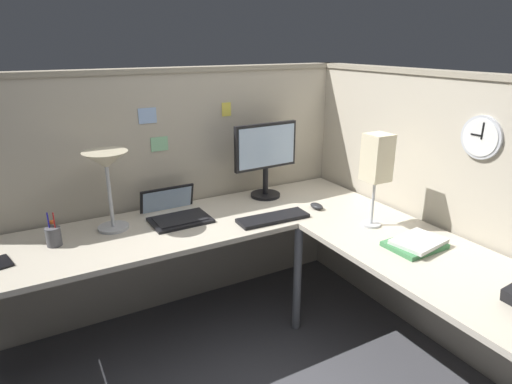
{
  "coord_description": "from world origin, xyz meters",
  "views": [
    {
      "loc": [
        -1.2,
        -1.77,
        1.73
      ],
      "look_at": [
        -0.05,
        0.3,
        0.91
      ],
      "focal_mm": 30.55,
      "sensor_mm": 36.0,
      "label": 1
    }
  ],
  "objects_px": {
    "desk_lamp_dome": "(106,166)",
    "monitor": "(266,154)",
    "keyboard": "(273,218)",
    "cell_phone": "(3,262)",
    "computer_mouse": "(317,206)",
    "book_stack": "(416,243)",
    "wall_clock": "(482,137)",
    "pen_cup": "(54,236)",
    "desk_lamp_paper": "(377,160)",
    "laptop": "(175,212)"
  },
  "relations": [
    {
      "from": "keyboard",
      "to": "cell_phone",
      "type": "height_order",
      "value": "keyboard"
    },
    {
      "from": "keyboard",
      "to": "wall_clock",
      "type": "xyz_separation_m",
      "value": [
        0.78,
        -0.71,
        0.54
      ]
    },
    {
      "from": "desk_lamp_dome",
      "to": "monitor",
      "type": "bearing_deg",
      "value": 2.8
    },
    {
      "from": "laptop",
      "to": "cell_phone",
      "type": "bearing_deg",
      "value": -169.78
    },
    {
      "from": "computer_mouse",
      "to": "cell_phone",
      "type": "distance_m",
      "value": 1.74
    },
    {
      "from": "book_stack",
      "to": "desk_lamp_paper",
      "type": "xyz_separation_m",
      "value": [
        -0.0,
        0.33,
        0.36
      ]
    },
    {
      "from": "desk_lamp_paper",
      "to": "wall_clock",
      "type": "xyz_separation_m",
      "value": [
        0.33,
        -0.37,
        0.16
      ]
    },
    {
      "from": "wall_clock",
      "to": "monitor",
      "type": "bearing_deg",
      "value": 119.1
    },
    {
      "from": "keyboard",
      "to": "book_stack",
      "type": "bearing_deg",
      "value": -53.79
    },
    {
      "from": "computer_mouse",
      "to": "desk_lamp_paper",
      "type": "relative_size",
      "value": 0.2
    },
    {
      "from": "keyboard",
      "to": "desk_lamp_paper",
      "type": "xyz_separation_m",
      "value": [
        0.45,
        -0.34,
        0.37
      ]
    },
    {
      "from": "computer_mouse",
      "to": "book_stack",
      "type": "height_order",
      "value": "book_stack"
    },
    {
      "from": "laptop",
      "to": "pen_cup",
      "type": "xyz_separation_m",
      "value": [
        -0.67,
        -0.08,
        0.03
      ]
    },
    {
      "from": "laptop",
      "to": "keyboard",
      "type": "distance_m",
      "value": 0.59
    },
    {
      "from": "desk_lamp_dome",
      "to": "laptop",
      "type": "bearing_deg",
      "value": 1.85
    },
    {
      "from": "book_stack",
      "to": "wall_clock",
      "type": "relative_size",
      "value": 1.37
    },
    {
      "from": "book_stack",
      "to": "desk_lamp_paper",
      "type": "distance_m",
      "value": 0.49
    },
    {
      "from": "computer_mouse",
      "to": "book_stack",
      "type": "xyz_separation_m",
      "value": [
        0.12,
        -0.69,
        0.0
      ]
    },
    {
      "from": "desk_lamp_paper",
      "to": "keyboard",
      "type": "bearing_deg",
      "value": 142.95
    },
    {
      "from": "laptop",
      "to": "computer_mouse",
      "type": "height_order",
      "value": "laptop"
    },
    {
      "from": "desk_lamp_dome",
      "to": "desk_lamp_paper",
      "type": "height_order",
      "value": "desk_lamp_paper"
    },
    {
      "from": "cell_phone",
      "to": "desk_lamp_dome",
      "type": "bearing_deg",
      "value": 2.08
    },
    {
      "from": "pen_cup",
      "to": "desk_lamp_paper",
      "type": "relative_size",
      "value": 0.34
    },
    {
      "from": "laptop",
      "to": "wall_clock",
      "type": "height_order",
      "value": "wall_clock"
    },
    {
      "from": "monitor",
      "to": "desk_lamp_paper",
      "type": "height_order",
      "value": "desk_lamp_paper"
    },
    {
      "from": "cell_phone",
      "to": "monitor",
      "type": "bearing_deg",
      "value": -6.11
    },
    {
      "from": "computer_mouse",
      "to": "desk_lamp_dome",
      "type": "distance_m",
      "value": 1.27
    },
    {
      "from": "monitor",
      "to": "pen_cup",
      "type": "distance_m",
      "value": 1.36
    },
    {
      "from": "book_stack",
      "to": "wall_clock",
      "type": "xyz_separation_m",
      "value": [
        0.32,
        -0.04,
        0.53
      ]
    },
    {
      "from": "desk_lamp_dome",
      "to": "desk_lamp_paper",
      "type": "relative_size",
      "value": 0.84
    },
    {
      "from": "computer_mouse",
      "to": "desk_lamp_dome",
      "type": "xyz_separation_m",
      "value": [
        -1.19,
        0.31,
        0.35
      ]
    },
    {
      "from": "computer_mouse",
      "to": "pen_cup",
      "type": "distance_m",
      "value": 1.52
    },
    {
      "from": "book_stack",
      "to": "wall_clock",
      "type": "height_order",
      "value": "wall_clock"
    },
    {
      "from": "desk_lamp_paper",
      "to": "cell_phone",
      "type": "bearing_deg",
      "value": 164.43
    },
    {
      "from": "monitor",
      "to": "book_stack",
      "type": "distance_m",
      "value": 1.12
    },
    {
      "from": "monitor",
      "to": "book_stack",
      "type": "bearing_deg",
      "value": -74.92
    },
    {
      "from": "cell_phone",
      "to": "pen_cup",
      "type": "bearing_deg",
      "value": 5.71
    },
    {
      "from": "laptop",
      "to": "pen_cup",
      "type": "bearing_deg",
      "value": -173.09
    },
    {
      "from": "monitor",
      "to": "keyboard",
      "type": "relative_size",
      "value": 1.16
    },
    {
      "from": "monitor",
      "to": "laptop",
      "type": "bearing_deg",
      "value": -176.67
    },
    {
      "from": "monitor",
      "to": "desk_lamp_paper",
      "type": "relative_size",
      "value": 0.94
    },
    {
      "from": "computer_mouse",
      "to": "cell_phone",
      "type": "bearing_deg",
      "value": 174.95
    },
    {
      "from": "monitor",
      "to": "keyboard",
      "type": "height_order",
      "value": "monitor"
    },
    {
      "from": "laptop",
      "to": "desk_lamp_paper",
      "type": "xyz_separation_m",
      "value": [
        0.94,
        -0.68,
        0.36
      ]
    },
    {
      "from": "desk_lamp_dome",
      "to": "wall_clock",
      "type": "relative_size",
      "value": 2.02
    },
    {
      "from": "computer_mouse",
      "to": "desk_lamp_paper",
      "type": "xyz_separation_m",
      "value": [
        0.12,
        -0.36,
        0.37
      ]
    },
    {
      "from": "laptop",
      "to": "wall_clock",
      "type": "xyz_separation_m",
      "value": [
        1.26,
        -1.05,
        0.52
      ]
    },
    {
      "from": "desk_lamp_dome",
      "to": "pen_cup",
      "type": "height_order",
      "value": "desk_lamp_dome"
    },
    {
      "from": "computer_mouse",
      "to": "pen_cup",
      "type": "height_order",
      "value": "pen_cup"
    },
    {
      "from": "pen_cup",
      "to": "wall_clock",
      "type": "relative_size",
      "value": 0.82
    }
  ]
}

